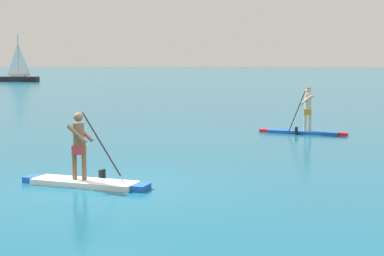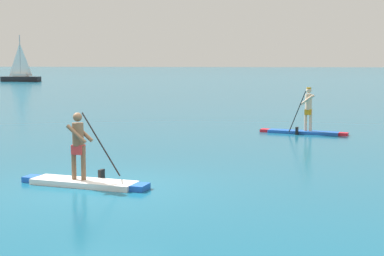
% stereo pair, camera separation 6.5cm
% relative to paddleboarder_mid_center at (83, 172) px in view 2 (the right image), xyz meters
% --- Properties ---
extents(ground, '(440.00, 440.00, 0.00)m').
position_rel_paddleboarder_mid_center_xyz_m(ground, '(0.54, -0.19, -0.31)').
color(ground, '#145B7A').
extents(paddleboarder_mid_center, '(3.17, 1.18, 1.70)m').
position_rel_paddleboarder_mid_center_xyz_m(paddleboarder_mid_center, '(0.00, 0.00, 0.00)').
color(paddleboarder_mid_center, white).
rests_on(paddleboarder_mid_center, ground).
extents(paddleboarder_far_right, '(3.42, 1.28, 1.85)m').
position_rel_paddleboarder_mid_center_xyz_m(paddleboarder_far_right, '(5.62, 10.25, 0.08)').
color(paddleboarder_far_right, blue).
rests_on(paddleboarder_far_right, ground).
extents(sailboat_left_horizon, '(5.18, 1.41, 6.16)m').
position_rel_paddleboarder_mid_center_xyz_m(sailboat_left_horizon, '(-28.66, 60.79, 0.46)').
color(sailboat_left_horizon, black).
rests_on(sailboat_left_horizon, ground).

